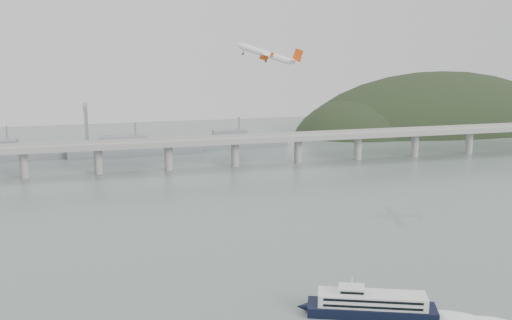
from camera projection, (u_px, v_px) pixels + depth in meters
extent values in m
plane|color=slate|center=(287.00, 267.00, 258.86)|extent=(900.00, 900.00, 0.00)
cube|color=gray|center=(209.00, 142.00, 444.39)|extent=(800.00, 22.00, 2.20)
cube|color=gray|center=(211.00, 141.00, 434.01)|extent=(800.00, 0.60, 1.80)
cube|color=gray|center=(206.00, 137.00, 453.93)|extent=(800.00, 0.60, 1.80)
cylinder|color=gray|center=(24.00, 165.00, 415.60)|extent=(6.00, 6.00, 21.00)
cylinder|color=gray|center=(98.00, 161.00, 427.52)|extent=(6.00, 6.00, 21.00)
cylinder|color=gray|center=(168.00, 157.00, 439.43)|extent=(6.00, 6.00, 21.00)
cylinder|color=gray|center=(235.00, 154.00, 451.35)|extent=(6.00, 6.00, 21.00)
cylinder|color=gray|center=(298.00, 151.00, 463.26)|extent=(6.00, 6.00, 21.00)
cylinder|color=gray|center=(358.00, 148.00, 475.18)|extent=(6.00, 6.00, 21.00)
cylinder|color=gray|center=(415.00, 145.00, 487.09)|extent=(6.00, 6.00, 21.00)
cylinder|color=gray|center=(469.00, 142.00, 499.01)|extent=(6.00, 6.00, 21.00)
ellipsoid|color=black|center=(438.00, 145.00, 639.97)|extent=(320.00, 150.00, 156.00)
ellipsoid|color=black|center=(360.00, 145.00, 606.59)|extent=(140.00, 110.00, 96.00)
ellipsoid|color=black|center=(504.00, 145.00, 672.36)|extent=(220.00, 140.00, 120.00)
cube|color=slate|center=(9.00, 154.00, 478.38)|extent=(95.67, 20.15, 8.00)
cylinder|color=slate|center=(7.00, 135.00, 475.04)|extent=(1.60, 1.60, 14.00)
cube|color=slate|center=(136.00, 150.00, 497.47)|extent=(110.55, 21.43, 8.00)
cube|color=slate|center=(122.00, 141.00, 493.17)|extent=(39.01, 16.73, 8.00)
cylinder|color=slate|center=(136.00, 131.00, 494.13)|extent=(1.60, 1.60, 14.00)
cube|color=slate|center=(239.00, 143.00, 528.40)|extent=(85.00, 13.60, 8.00)
cube|color=slate|center=(230.00, 134.00, 524.70)|extent=(29.75, 11.90, 8.00)
cylinder|color=slate|center=(239.00, 125.00, 525.06)|extent=(1.60, 1.60, 14.00)
cube|color=slate|center=(86.00, 126.00, 517.79)|extent=(3.00, 3.00, 40.00)
cube|color=slate|center=(85.00, 107.00, 504.55)|extent=(3.00, 28.00, 3.00)
cube|color=black|center=(371.00, 310.00, 214.69)|extent=(46.66, 26.18, 3.66)
cone|color=black|center=(303.00, 307.00, 217.32)|extent=(5.56, 5.02, 3.66)
cube|color=silver|center=(372.00, 299.00, 213.83)|extent=(39.17, 21.92, 4.57)
cube|color=black|center=(373.00, 302.00, 209.10)|extent=(32.61, 12.22, 0.91)
cube|color=black|center=(373.00, 308.00, 209.56)|extent=(32.61, 12.22, 0.91)
cube|color=black|center=(371.00, 291.00, 218.07)|extent=(32.61, 12.22, 0.91)
cube|color=black|center=(371.00, 296.00, 218.53)|extent=(32.61, 12.22, 0.91)
cube|color=silver|center=(352.00, 289.00, 213.89)|extent=(10.79, 9.18, 2.38)
cube|color=black|center=(352.00, 293.00, 210.73)|extent=(7.75, 2.96, 0.91)
cylinder|color=silver|center=(352.00, 282.00, 213.28)|extent=(0.59, 0.59, 3.66)
ellipsoid|color=white|center=(444.00, 318.00, 212.34)|extent=(29.26, 21.50, 0.18)
ellipsoid|color=white|center=(482.00, 320.00, 210.97)|extent=(20.80, 13.04, 0.18)
cylinder|color=white|center=(266.00, 54.00, 332.14)|extent=(28.17, 12.73, 12.38)
cone|color=white|center=(238.00, 45.00, 331.56)|extent=(5.97, 5.09, 4.84)
cone|color=white|center=(295.00, 62.00, 332.66)|extent=(6.69, 4.99, 5.15)
cube|color=white|center=(267.00, 56.00, 332.34)|extent=(13.81, 35.05, 3.65)
cube|color=white|center=(294.00, 61.00, 332.51)|extent=(6.26, 12.76, 1.86)
cube|color=#C73E0D|center=(298.00, 55.00, 332.02)|extent=(6.38, 1.77, 7.78)
cylinder|color=#C73E0D|center=(264.00, 58.00, 338.08)|extent=(5.34, 3.77, 3.61)
cylinder|color=black|center=(260.00, 57.00, 338.01)|extent=(1.69, 2.51, 2.37)
cube|color=white|center=(265.00, 56.00, 337.92)|extent=(2.80, 0.96, 1.97)
cylinder|color=#C73E0D|center=(264.00, 58.00, 326.93)|extent=(5.34, 3.77, 3.61)
cylinder|color=black|center=(260.00, 57.00, 326.86)|extent=(1.69, 2.51, 2.37)
cube|color=white|center=(265.00, 56.00, 326.77)|extent=(2.80, 0.96, 1.97)
cylinder|color=black|center=(266.00, 59.00, 335.26)|extent=(1.19, 0.53, 2.48)
cylinder|color=black|center=(266.00, 61.00, 335.44)|extent=(1.49, 0.73, 1.44)
cylinder|color=black|center=(266.00, 59.00, 329.99)|extent=(1.19, 0.53, 2.48)
cylinder|color=black|center=(266.00, 61.00, 330.17)|extent=(1.49, 0.73, 1.44)
cylinder|color=black|center=(244.00, 52.00, 332.15)|extent=(1.19, 0.53, 2.48)
cylinder|color=black|center=(243.00, 54.00, 332.33)|extent=(1.49, 0.73, 1.44)
cube|color=#C73E0D|center=(271.00, 56.00, 349.45)|extent=(2.32, 0.71, 2.86)
cube|color=#C73E0D|center=(272.00, 55.00, 314.98)|extent=(2.32, 0.71, 2.86)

